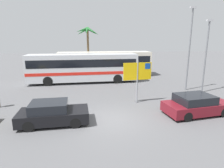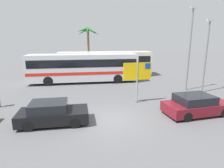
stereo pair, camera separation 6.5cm
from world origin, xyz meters
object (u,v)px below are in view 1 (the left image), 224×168
at_px(bus_front_coach, 83,67).
at_px(car_black, 53,113).
at_px(bus_rear_coach, 105,63).
at_px(ferry_sign, 138,73).
at_px(car_maroon, 196,105).

xyz_separation_m(bus_front_coach, car_black, (-1.93, -10.69, -1.15)).
relative_size(bus_front_coach, bus_rear_coach, 1.00).
distance_m(bus_front_coach, car_black, 10.93).
height_order(bus_front_coach, bus_rear_coach, same).
relative_size(bus_front_coach, ferry_sign, 3.74).
distance_m(ferry_sign, car_maroon, 4.55).
relative_size(bus_rear_coach, car_black, 3.03).
relative_size(bus_front_coach, car_black, 3.03).
bearing_deg(ferry_sign, bus_rear_coach, 90.83).
distance_m(bus_rear_coach, ferry_sign, 11.21).
distance_m(car_maroon, car_black, 9.00).
relative_size(car_maroon, car_black, 1.12).
xyz_separation_m(bus_front_coach, bus_rear_coach, (2.85, 3.27, 0.00)).
bearing_deg(bus_front_coach, ferry_sign, -63.21).
distance_m(bus_front_coach, bus_rear_coach, 4.34).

